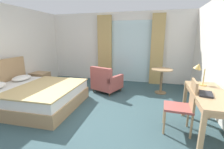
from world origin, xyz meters
name	(u,v)px	position (x,y,z in m)	size (l,w,h in m)	color
ground	(87,117)	(0.00, 0.00, -0.05)	(5.88, 6.49, 0.10)	#334C51
wall_back	(118,48)	(0.00, 2.99, 1.26)	(5.48, 0.12, 2.52)	silver
balcony_glass_door	(130,52)	(0.48, 2.91, 1.11)	(1.45, 0.02, 2.22)	silver
curtain_panel_left	(105,49)	(-0.47, 2.81, 1.21)	(0.53, 0.10, 2.41)	tan
curtain_panel_right	(157,50)	(1.42, 2.81, 1.21)	(0.43, 0.10, 2.41)	tan
bed	(33,95)	(-1.46, 0.13, 0.28)	(2.16, 1.81, 1.09)	tan
nightstand	(40,80)	(-2.31, 1.43, 0.25)	(0.51, 0.48, 0.49)	tan
writing_desk	(210,99)	(2.23, -0.14, 0.67)	(0.56, 1.38, 0.77)	tan
desk_chair	(184,104)	(1.87, -0.10, 0.52)	(0.48, 0.44, 0.95)	#9E4C47
desk_lamp	(199,69)	(2.16, 0.38, 1.07)	(0.24, 0.24, 0.42)	tan
closed_book	(206,94)	(2.13, -0.25, 0.78)	(0.18, 0.28, 0.03)	#232328
armchair_by_window	(106,82)	(-0.03, 1.54, 0.32)	(0.94, 0.93, 0.80)	#9E4C47
round_cafe_table	(162,76)	(1.59, 1.85, 0.54)	(0.60, 0.60, 0.74)	tan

